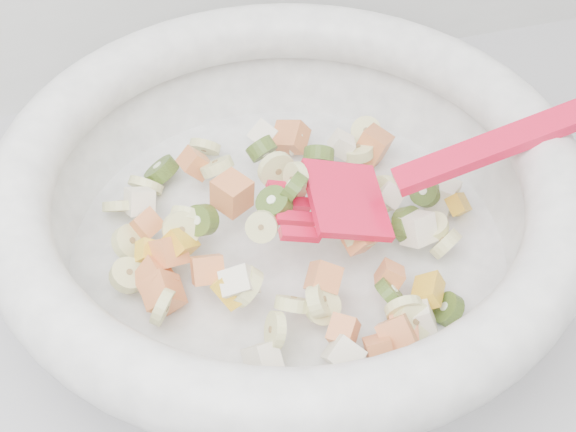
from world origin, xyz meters
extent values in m
cylinder|color=white|center=(-0.11, 1.49, 0.91)|extent=(0.33, 0.33, 0.02)
torus|color=white|center=(-0.11, 1.49, 0.99)|extent=(0.41, 0.41, 0.05)
cylinder|color=#CBCE89|center=(-0.22, 1.55, 0.93)|extent=(0.04, 0.03, 0.03)
cylinder|color=#CBCE89|center=(-0.11, 1.51, 0.97)|extent=(0.04, 0.01, 0.04)
cylinder|color=#CBCE89|center=(-0.20, 1.57, 0.93)|extent=(0.03, 0.03, 0.03)
cylinder|color=#CBCE89|center=(-0.03, 1.55, 0.94)|extent=(0.03, 0.03, 0.02)
cylinder|color=#CBCE89|center=(-0.05, 1.38, 0.94)|extent=(0.04, 0.03, 0.03)
cylinder|color=#CBCE89|center=(-0.14, 1.60, 0.93)|extent=(0.03, 0.03, 0.03)
cylinder|color=#CBCE89|center=(-0.22, 1.50, 0.94)|extent=(0.03, 0.04, 0.03)
cylinder|color=#CBCE89|center=(-0.01, 1.45, 0.94)|extent=(0.03, 0.03, 0.02)
cylinder|color=#CBCE89|center=(-0.07, 1.45, 0.95)|extent=(0.03, 0.03, 0.02)
cylinder|color=#CBCE89|center=(-0.14, 1.39, 0.94)|extent=(0.02, 0.03, 0.03)
cylinder|color=#CBCE89|center=(-0.23, 1.47, 0.94)|extent=(0.04, 0.04, 0.02)
cylinder|color=#CBCE89|center=(-0.03, 1.49, 0.94)|extent=(0.02, 0.04, 0.04)
cylinder|color=#CBCE89|center=(-0.21, 1.44, 0.94)|extent=(0.03, 0.03, 0.03)
cylinder|color=#CBCE89|center=(-0.13, 1.41, 0.94)|extent=(0.03, 0.03, 0.03)
cylinder|color=#CBCE89|center=(-0.10, 1.49, 0.98)|extent=(0.02, 0.03, 0.03)
cylinder|color=#CBCE89|center=(-0.18, 1.50, 0.95)|extent=(0.03, 0.03, 0.04)
cylinder|color=#CBCE89|center=(-0.06, 1.39, 0.94)|extent=(0.03, 0.01, 0.03)
cylinder|color=#CBCE89|center=(-0.13, 1.46, 0.97)|extent=(0.03, 0.02, 0.03)
cylinder|color=#CBCE89|center=(-0.11, 1.40, 0.94)|extent=(0.03, 0.03, 0.03)
cylinder|color=#CBCE89|center=(-0.14, 1.55, 0.95)|extent=(0.03, 0.03, 0.03)
cylinder|color=#CBCE89|center=(0.00, 1.44, 0.94)|extent=(0.03, 0.02, 0.03)
cylinder|color=#CBCE89|center=(-0.18, 1.49, 0.95)|extent=(0.04, 0.03, 0.03)
cylinder|color=#CBCE89|center=(-0.01, 1.58, 0.93)|extent=(0.04, 0.03, 0.03)
cylinder|color=#CBCE89|center=(-0.11, 1.41, 0.95)|extent=(0.02, 0.02, 0.03)
cylinder|color=#CBCE89|center=(-0.15, 1.43, 0.95)|extent=(0.03, 0.03, 0.03)
cube|color=#E39047|center=(-0.16, 1.57, 0.94)|extent=(0.03, 0.02, 0.03)
cube|color=#E39047|center=(-0.08, 1.58, 0.94)|extent=(0.04, 0.04, 0.03)
cube|color=#E39047|center=(-0.05, 1.42, 0.94)|extent=(0.03, 0.02, 0.03)
cube|color=#E39047|center=(-0.10, 1.42, 0.95)|extent=(0.03, 0.03, 0.03)
cube|color=#E39047|center=(-0.21, 1.51, 0.94)|extent=(0.03, 0.03, 0.03)
cube|color=#E39047|center=(-0.20, 1.48, 0.94)|extent=(0.03, 0.03, 0.03)
cube|color=#E39047|center=(-0.21, 1.46, 0.94)|extent=(0.03, 0.03, 0.03)
cube|color=#E39047|center=(-0.17, 1.45, 0.95)|extent=(0.02, 0.03, 0.03)
cube|color=#E39047|center=(-0.08, 1.37, 0.94)|extent=(0.02, 0.02, 0.02)
cube|color=#E39047|center=(-0.06, 1.38, 0.93)|extent=(0.02, 0.03, 0.02)
cube|color=#E39047|center=(-0.10, 1.38, 0.94)|extent=(0.03, 0.03, 0.02)
cube|color=#E39047|center=(-0.14, 1.51, 0.96)|extent=(0.03, 0.03, 0.02)
cube|color=#E39047|center=(-0.20, 1.45, 0.94)|extent=(0.03, 0.03, 0.03)
cube|color=#E39047|center=(-0.07, 1.45, 0.95)|extent=(0.03, 0.03, 0.03)
cube|color=#E39047|center=(-0.07, 1.37, 0.94)|extent=(0.03, 0.03, 0.03)
cube|color=#E39047|center=(-0.01, 1.55, 0.94)|extent=(0.04, 0.03, 0.03)
cylinder|color=#78A737|center=(-0.02, 1.46, 0.94)|extent=(0.04, 0.03, 0.04)
cylinder|color=#78A737|center=(-0.10, 1.48, 0.98)|extent=(0.03, 0.03, 0.02)
cylinder|color=#78A737|center=(0.00, 1.49, 0.94)|extent=(0.03, 0.03, 0.03)
cylinder|color=#78A737|center=(-0.06, 1.40, 0.94)|extent=(0.02, 0.03, 0.03)
cylinder|color=#78A737|center=(-0.18, 1.58, 0.93)|extent=(0.03, 0.04, 0.03)
cylinder|color=#78A737|center=(-0.07, 1.54, 0.95)|extent=(0.04, 0.03, 0.03)
cylinder|color=#78A737|center=(-0.02, 1.39, 0.93)|extent=(0.03, 0.03, 0.03)
cylinder|color=#78A737|center=(-0.17, 1.49, 0.95)|extent=(0.03, 0.03, 0.03)
cylinder|color=#78A737|center=(-0.11, 1.56, 0.95)|extent=(0.03, 0.03, 0.03)
cylinder|color=#78A737|center=(-0.12, 1.48, 0.97)|extent=(0.03, 0.03, 0.02)
cube|color=white|center=(-0.03, 1.49, 0.95)|extent=(0.02, 0.03, 0.03)
cube|color=white|center=(0.02, 1.49, 0.93)|extent=(0.03, 0.03, 0.03)
cube|color=white|center=(-0.11, 1.37, 0.94)|extent=(0.03, 0.03, 0.03)
cube|color=white|center=(-0.08, 1.58, 0.93)|extent=(0.02, 0.02, 0.02)
cube|color=white|center=(-0.21, 1.54, 0.94)|extent=(0.03, 0.03, 0.03)
cube|color=white|center=(-0.15, 1.38, 0.93)|extent=(0.02, 0.03, 0.03)
cube|color=white|center=(-0.02, 1.45, 0.94)|extent=(0.03, 0.03, 0.03)
cube|color=white|center=(-0.09, 1.60, 0.93)|extent=(0.03, 0.03, 0.03)
cube|color=white|center=(-0.05, 1.38, 0.93)|extent=(0.03, 0.03, 0.03)
cube|color=white|center=(-0.08, 1.46, 0.96)|extent=(0.02, 0.03, 0.03)
cube|color=white|center=(-0.16, 1.43, 0.95)|extent=(0.03, 0.03, 0.03)
cube|color=white|center=(-0.04, 1.55, 0.94)|extent=(0.03, 0.02, 0.02)
cube|color=yellow|center=(-0.21, 1.48, 0.94)|extent=(0.03, 0.02, 0.03)
cube|color=yellow|center=(-0.16, 1.43, 0.95)|extent=(0.03, 0.03, 0.03)
cube|color=yellow|center=(0.03, 1.48, 0.93)|extent=(0.02, 0.02, 0.03)
cube|color=yellow|center=(-0.06, 1.49, 0.95)|extent=(0.03, 0.03, 0.02)
cube|color=yellow|center=(-0.19, 1.48, 0.95)|extent=(0.03, 0.03, 0.03)
cube|color=yellow|center=(-0.03, 1.40, 0.93)|extent=(0.03, 0.03, 0.02)
cube|color=red|center=(-0.07, 1.47, 0.97)|extent=(0.06, 0.07, 0.03)
cube|color=red|center=(-0.11, 1.49, 0.97)|extent=(0.03, 0.01, 0.02)
cube|color=red|center=(-0.11, 1.48, 0.97)|extent=(0.03, 0.01, 0.02)
cube|color=red|center=(-0.11, 1.46, 0.97)|extent=(0.03, 0.01, 0.02)
cube|color=red|center=(-0.11, 1.45, 0.97)|extent=(0.03, 0.01, 0.02)
cube|color=red|center=(0.06, 1.46, 1.01)|extent=(0.20, 0.04, 0.07)
camera|label=1|loc=(-0.22, 1.10, 1.36)|focal=50.00mm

